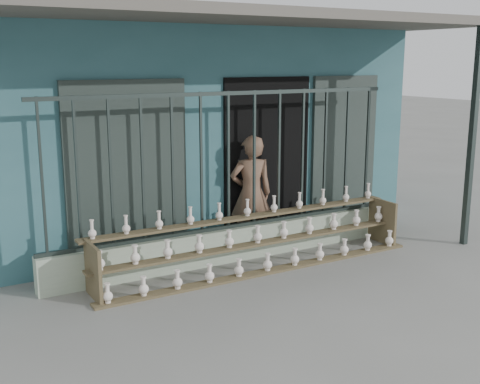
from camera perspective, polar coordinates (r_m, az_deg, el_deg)
ground at (r=7.07m, az=4.11°, el=-9.46°), size 60.00×60.00×0.00m
workshop_building at (r=10.39m, az=-8.98°, el=6.68°), size 7.40×6.60×3.21m
parapet_wall at (r=8.04m, az=-1.07°, el=-5.00°), size 5.00×0.20×0.45m
security_fence at (r=7.78m, az=-1.11°, el=2.92°), size 5.00×0.04×1.80m
shelf_rack at (r=7.76m, az=1.70°, el=-4.63°), size 4.50×0.68×0.85m
elderly_woman at (r=8.35m, az=1.06°, el=-0.16°), size 0.68×0.54×1.63m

